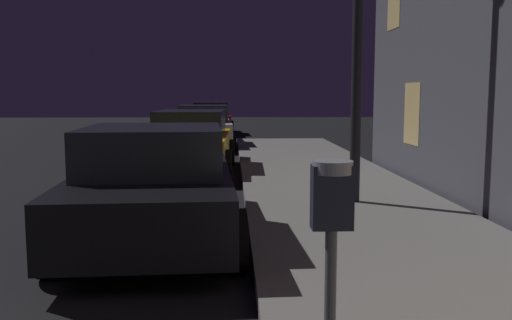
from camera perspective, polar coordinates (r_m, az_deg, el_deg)
The scene contains 5 objects.
parking_meter at distance 2.64m, azimuth 7.71°, elevation -7.23°, with size 0.19×0.19×1.37m.
car_black at distance 6.89m, azimuth -10.32°, elevation -2.67°, with size 2.20×4.14×1.43m.
car_yellow_cab at distance 12.96m, azimuth -6.67°, elevation 1.88°, with size 2.04×4.19×1.43m.
car_white at distance 18.83m, azimuth -5.39°, elevation 3.40°, with size 2.17×4.40×1.43m.
car_red at distance 25.26m, azimuth -4.66°, elevation 4.28°, with size 2.06×4.64×1.43m.
Camera 1 is at (3.79, -2.63, 1.83)m, focal length 39.11 mm.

